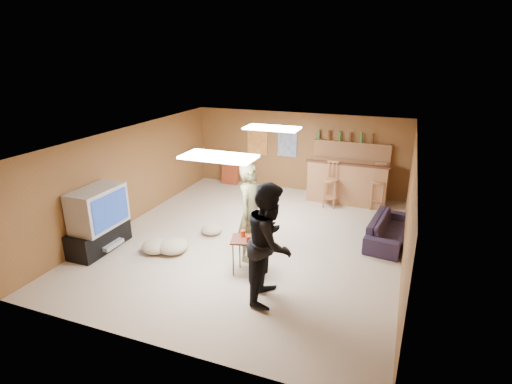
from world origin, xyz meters
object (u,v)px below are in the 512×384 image
(bar_counter, at_px, (347,182))
(tray_table, at_px, (247,256))
(person_black, at_px, (270,243))
(tv_body, at_px, (98,208))
(sofa, at_px, (389,229))
(person_olive, at_px, (251,212))

(bar_counter, height_order, tray_table, bar_counter)
(person_black, bearing_deg, tv_body, 78.06)
(person_black, distance_m, sofa, 3.35)
(bar_counter, bearing_deg, tray_table, -104.32)
(person_olive, relative_size, tray_table, 2.72)
(bar_counter, bearing_deg, person_olive, -108.60)
(tv_body, xyz_separation_m, person_black, (3.66, -0.35, 0.08))
(person_black, bearing_deg, tray_table, 42.54)
(person_olive, height_order, sofa, person_olive)
(person_black, bearing_deg, bar_counter, -12.25)
(bar_counter, bearing_deg, tv_body, -133.00)
(person_black, height_order, tray_table, person_black)
(person_black, distance_m, tray_table, 1.02)
(person_olive, xyz_separation_m, tray_table, (0.15, -0.59, -0.59))
(tv_body, relative_size, bar_counter, 0.55)
(tv_body, height_order, bar_counter, tv_body)
(person_olive, bearing_deg, bar_counter, -11.72)
(person_black, bearing_deg, sofa, -37.52)
(person_olive, xyz_separation_m, sofa, (2.44, 1.69, -0.68))
(tv_body, distance_m, person_olive, 3.00)
(bar_counter, relative_size, sofa, 1.13)
(person_olive, distance_m, tray_table, 0.85)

